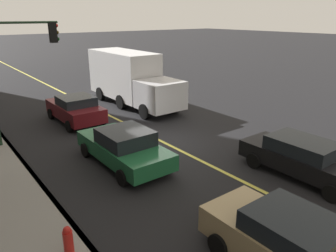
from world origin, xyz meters
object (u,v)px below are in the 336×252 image
object	(u,v)px
car_maroon	(75,109)
truck_white	(130,78)
car_black	(303,158)
car_green	(124,147)
fire_hydrant	(69,243)
car_tan	(294,246)
traffic_light_mast	(16,59)

from	to	relation	value
car_maroon	truck_white	xyz separation A→B (m)	(1.51, -4.46, 1.01)
car_black	car_green	bearing A→B (deg)	43.37
fire_hydrant	car_tan	bearing A→B (deg)	-132.61
car_green	truck_white	xyz separation A→B (m)	(7.84, -5.04, 1.04)
car_maroon	truck_white	bearing A→B (deg)	-71.27
truck_white	traffic_light_mast	bearing A→B (deg)	112.06
car_tan	fire_hydrant	distance (m)	5.27
car_tan	traffic_light_mast	world-z (taller)	traffic_light_mast
car_tan	fire_hydrant	bearing A→B (deg)	47.39
car_green	traffic_light_mast	size ratio (longest dim) A/B	0.82
car_tan	truck_white	world-z (taller)	truck_white
car_green	car_black	world-z (taller)	car_green
car_green	truck_white	world-z (taller)	truck_white
fire_hydrant	car_maroon	bearing A→B (deg)	-23.25
truck_white	fire_hydrant	world-z (taller)	truck_white
car_maroon	traffic_light_mast	world-z (taller)	traffic_light_mast
car_maroon	traffic_light_mast	xyz separation A→B (m)	(-1.51, 2.99, 3.09)
car_maroon	car_tan	distance (m)	13.79
truck_white	traffic_light_mast	distance (m)	8.31
car_green	car_tan	size ratio (longest dim) A/B	1.06
truck_white	traffic_light_mast	size ratio (longest dim) A/B	1.44
car_green	fire_hydrant	world-z (taller)	car_green
fire_hydrant	traffic_light_mast	bearing A→B (deg)	-9.12
car_black	car_maroon	xyz separation A→B (m)	(11.27, 4.08, 0.02)
car_tan	car_maroon	bearing A→B (deg)	-2.16
car_green	traffic_light_mast	bearing A→B (deg)	26.57
car_black	fire_hydrant	distance (m)	8.54
car_green	fire_hydrant	bearing A→B (deg)	135.61
traffic_light_mast	car_tan	bearing A→B (deg)	-168.61
truck_white	fire_hydrant	bearing A→B (deg)	142.96
truck_white	car_tan	bearing A→B (deg)	161.95
car_black	traffic_light_mast	distance (m)	12.45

